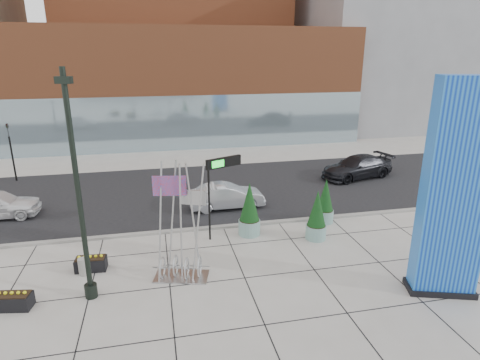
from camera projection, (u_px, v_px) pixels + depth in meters
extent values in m
plane|color=#9E9991|center=(217.00, 268.00, 16.96)|extent=(160.00, 160.00, 0.00)
cube|color=black|center=(193.00, 192.00, 26.26)|extent=(80.00, 12.00, 0.02)
cube|color=gray|center=(204.00, 228.00, 20.66)|extent=(80.00, 0.30, 0.12)
cube|color=#9E512D|center=(183.00, 86.00, 40.62)|extent=(34.00, 10.00, 11.00)
cube|color=#8CA5B2|center=(189.00, 123.00, 37.07)|extent=(34.00, 0.60, 5.00)
cube|color=slate|center=(383.00, 50.00, 49.26)|extent=(20.00, 18.00, 18.00)
cube|color=#0C35C1|center=(456.00, 192.00, 14.15)|extent=(2.40, 1.54, 8.03)
cube|color=black|center=(439.00, 288.00, 15.34)|extent=(2.62, 1.76, 0.22)
cylinder|color=black|center=(78.00, 192.00, 13.73)|extent=(0.19, 0.19, 8.31)
cylinder|color=black|center=(91.00, 291.00, 14.92)|extent=(0.46, 0.46, 0.52)
cube|color=black|center=(64.00, 80.00, 12.59)|extent=(0.56, 0.38, 0.23)
cube|color=silver|center=(182.00, 276.00, 16.29)|extent=(2.36, 1.60, 0.06)
cylinder|color=silver|center=(161.00, 225.00, 15.23)|extent=(0.08, 0.08, 4.89)
cylinder|color=silver|center=(171.00, 221.00, 15.63)|extent=(0.08, 0.08, 4.89)
cylinder|color=silver|center=(182.00, 223.00, 15.48)|extent=(0.08, 0.08, 4.89)
cylinder|color=silver|center=(192.00, 219.00, 15.85)|extent=(0.08, 0.08, 4.89)
cylinder|color=silver|center=(200.00, 223.00, 15.49)|extent=(0.08, 0.08, 4.89)
torus|color=silver|center=(163.00, 270.00, 15.92)|extent=(0.30, 0.88, 0.89)
torus|color=silver|center=(175.00, 266.00, 16.20)|extent=(0.30, 0.88, 0.89)
torus|color=silver|center=(187.00, 267.00, 16.12)|extent=(0.30, 0.88, 0.89)
torus|color=silver|center=(199.00, 264.00, 16.40)|extent=(0.30, 0.88, 0.89)
cube|color=red|center=(169.00, 186.00, 15.05)|extent=(1.26, 0.29, 0.78)
cube|color=silver|center=(193.00, 196.00, 15.47)|extent=(0.93, 0.39, 0.59)
cylinder|color=gray|center=(83.00, 267.00, 16.38)|extent=(0.37, 0.37, 0.72)
cylinder|color=black|center=(209.00, 201.00, 18.99)|extent=(0.09, 0.09, 3.96)
cube|color=black|center=(226.00, 164.00, 18.61)|extent=(1.80, 0.90, 0.47)
cube|color=#19D833|center=(219.00, 165.00, 18.44)|extent=(0.61, 0.28, 0.33)
cylinder|color=#7BA69F|center=(324.00, 216.00, 21.51)|extent=(0.97, 0.97, 0.68)
cylinder|color=black|center=(325.00, 210.00, 21.41)|extent=(0.89, 0.89, 0.06)
cone|color=black|center=(326.00, 195.00, 21.14)|extent=(0.87, 0.87, 1.74)
cylinder|color=#7BA69F|center=(316.00, 232.00, 19.58)|extent=(1.00, 1.00, 0.70)
cylinder|color=black|center=(316.00, 225.00, 19.47)|extent=(0.92, 0.92, 0.06)
cone|color=black|center=(317.00, 208.00, 19.20)|extent=(0.90, 0.90, 1.79)
cylinder|color=#7BA69F|center=(249.00, 227.00, 20.04)|extent=(1.08, 1.08, 0.76)
cylinder|color=black|center=(249.00, 220.00, 19.93)|extent=(1.00, 1.00, 0.07)
cone|color=black|center=(250.00, 202.00, 19.63)|extent=(0.98, 0.98, 1.95)
cube|color=black|center=(91.00, 264.00, 16.77)|extent=(1.29, 0.72, 0.53)
cube|color=black|center=(90.00, 258.00, 16.68)|extent=(1.19, 0.62, 0.05)
cube|color=black|center=(13.00, 302.00, 14.24)|extent=(1.33, 0.82, 0.53)
cube|color=black|center=(12.00, 295.00, 14.16)|extent=(1.23, 0.72, 0.05)
imported|color=#B5B7BE|center=(226.00, 196.00, 23.33)|extent=(4.42, 1.66, 1.44)
imported|color=black|center=(357.00, 167.00, 28.98)|extent=(5.85, 3.49, 1.59)
cylinder|color=black|center=(13.00, 159.00, 28.01)|extent=(0.12, 0.12, 3.20)
imported|color=black|center=(8.00, 130.00, 27.38)|extent=(0.15, 0.18, 0.90)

